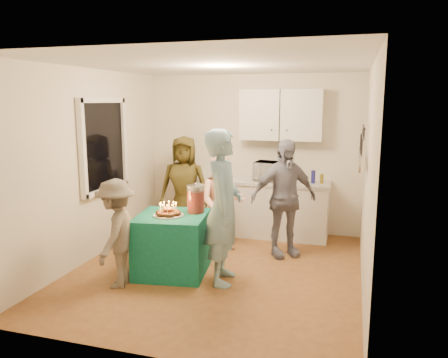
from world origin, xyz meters
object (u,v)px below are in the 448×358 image
(woman_back_left, at_px, (184,186))
(party_table, at_px, (172,244))
(microwave, at_px, (272,171))
(woman_back_center, at_px, (222,203))
(child_near_left, at_px, (116,233))
(woman_back_right, at_px, (284,198))
(counter, at_px, (259,209))
(man_birthday, at_px, (223,207))
(punch_jar, at_px, (196,199))

(woman_back_left, bearing_deg, party_table, -82.72)
(microwave, distance_m, woman_back_center, 1.11)
(microwave, relative_size, child_near_left, 0.42)
(party_table, xyz_separation_m, woman_back_right, (1.25, 1.03, 0.45))
(counter, height_order, child_near_left, child_near_left)
(woman_back_right, bearing_deg, party_table, -174.01)
(man_birthday, height_order, woman_back_left, man_birthday)
(woman_back_center, bearing_deg, woman_back_left, 128.31)
(counter, height_order, woman_back_center, woman_back_center)
(woman_back_left, relative_size, woman_back_center, 1.14)
(punch_jar, xyz_separation_m, child_near_left, (-0.71, -0.76, -0.29))
(punch_jar, distance_m, woman_back_center, 0.85)
(punch_jar, bearing_deg, man_birthday, -31.69)
(microwave, bearing_deg, child_near_left, -111.23)
(party_table, xyz_separation_m, woman_back_left, (-0.44, 1.53, 0.43))
(counter, xyz_separation_m, child_near_left, (-1.19, -2.46, 0.21))
(punch_jar, relative_size, woman_back_right, 0.20)
(counter, bearing_deg, microwave, 0.00)
(microwave, bearing_deg, woman_back_right, -61.17)
(microwave, relative_size, man_birthday, 0.29)
(punch_jar, distance_m, man_birthday, 0.53)
(microwave, relative_size, punch_jar, 1.60)
(counter, bearing_deg, woman_back_right, -58.74)
(punch_jar, bearing_deg, microwave, 68.38)
(counter, xyz_separation_m, man_birthday, (-0.02, -1.98, 0.50))
(microwave, bearing_deg, party_table, -107.70)
(woman_back_left, xyz_separation_m, woman_back_center, (0.78, -0.51, -0.10))
(microwave, xyz_separation_m, woman_back_right, (0.33, -0.87, -0.23))
(party_table, relative_size, man_birthday, 0.46)
(punch_jar, relative_size, child_near_left, 0.26)
(microwave, distance_m, woman_back_left, 1.43)
(woman_back_left, bearing_deg, woman_back_center, -41.57)
(microwave, relative_size, woman_back_left, 0.34)
(counter, xyz_separation_m, microwave, (0.20, 0.00, 0.63))
(woman_back_left, xyz_separation_m, child_near_left, (-0.03, -2.09, -0.17))
(woman_back_center, relative_size, child_near_left, 1.10)
(counter, bearing_deg, woman_back_center, -113.09)
(party_table, distance_m, woman_back_right, 1.68)
(counter, distance_m, microwave, 0.66)
(party_table, height_order, punch_jar, punch_jar)
(punch_jar, xyz_separation_m, man_birthday, (0.45, -0.28, -0.00))
(woman_back_left, relative_size, child_near_left, 1.26)
(microwave, xyz_separation_m, punch_jar, (-0.67, -1.70, -0.13))
(woman_back_left, bearing_deg, counter, 9.21)
(microwave, height_order, child_near_left, child_near_left)
(woman_back_center, bearing_deg, child_near_left, -135.91)
(counter, height_order, woman_back_left, woman_back_left)
(microwave, height_order, punch_jar, microwave)
(counter, distance_m, woman_back_right, 1.09)
(man_birthday, xyz_separation_m, woman_back_center, (-0.36, 1.10, -0.22))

